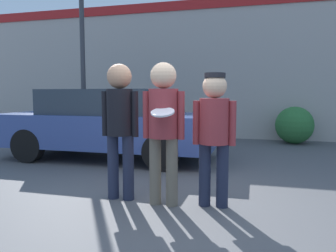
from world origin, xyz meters
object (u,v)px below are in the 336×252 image
at_px(person_middle_with_frisbee, 163,120).
at_px(street_lamp, 90,24).
at_px(parked_car_near, 108,123).
at_px(shrub, 294,125).
at_px(person_left, 120,118).
at_px(person_right, 214,127).

xyz_separation_m(person_middle_with_frisbee, street_lamp, (-2.94, 3.62, 2.05)).
bearing_deg(person_middle_with_frisbee, parked_car_near, 127.61).
bearing_deg(person_middle_with_frisbee, shrub, 70.05).
relative_size(person_left, street_lamp, 0.36).
relative_size(parked_car_near, street_lamp, 0.92).
relative_size(person_right, shrub, 1.57).
height_order(street_lamp, shrub, street_lamp).
distance_m(person_right, shrub, 6.09).
height_order(person_right, street_lamp, street_lamp).
bearing_deg(person_middle_with_frisbee, street_lamp, 129.08).
height_order(person_right, shrub, person_right).
bearing_deg(shrub, person_left, -115.32).
bearing_deg(person_right, shrub, 75.21).
xyz_separation_m(person_left, parked_car_near, (-1.40, 2.55, -0.32)).
relative_size(person_left, person_middle_with_frisbee, 1.00).
bearing_deg(person_left, shrub, 64.68).
bearing_deg(person_middle_with_frisbee, person_right, 10.26).
bearing_deg(person_right, person_middle_with_frisbee, -169.74).
xyz_separation_m(person_left, person_middle_with_frisbee, (0.62, -0.08, 0.00)).
relative_size(person_middle_with_frisbee, person_right, 1.08).
distance_m(person_middle_with_frisbee, parked_car_near, 3.33).
xyz_separation_m(street_lamp, shrub, (5.11, 2.36, -2.62)).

